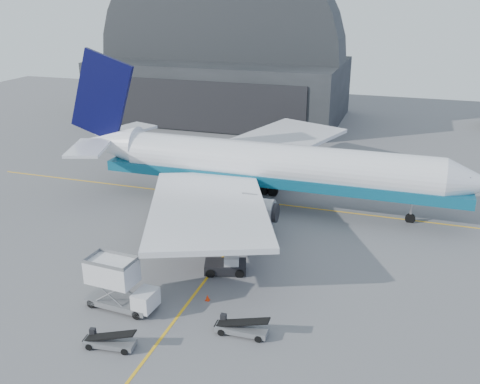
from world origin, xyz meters
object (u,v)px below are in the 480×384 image
(catering_truck, at_px, (119,285))
(belt_loader_b, at_px, (241,328))
(airliner, at_px, (261,165))
(belt_loader_a, at_px, (109,341))
(pushback_tug, at_px, (227,265))

(catering_truck, xyz_separation_m, belt_loader_b, (11.08, -0.41, -1.67))
(airliner, xyz_separation_m, belt_loader_a, (-2.94, -31.48, -4.76))
(pushback_tug, distance_m, belt_loader_b, 10.02)
(catering_truck, height_order, belt_loader_a, catering_truck)
(airliner, height_order, pushback_tug, airliner)
(catering_truck, xyz_separation_m, pushback_tug, (6.67, 8.59, -1.49))
(pushback_tug, height_order, belt_loader_a, pushback_tug)
(pushback_tug, bearing_deg, airliner, 78.09)
(catering_truck, bearing_deg, pushback_tug, 56.33)
(airliner, xyz_separation_m, catering_truck, (-4.99, -26.34, -3.06))
(pushback_tug, relative_size, belt_loader_a, 1.04)
(airliner, bearing_deg, catering_truck, -100.72)
(belt_loader_a, xyz_separation_m, belt_loader_b, (9.03, 4.73, 0.03))
(belt_loader_b, bearing_deg, belt_loader_a, -154.07)
(belt_loader_b, bearing_deg, catering_truck, 176.16)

